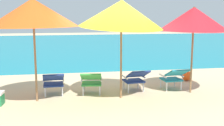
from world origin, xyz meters
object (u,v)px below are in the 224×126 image
lounge_chair_near_right (136,78)px  beach_umbrella_center (121,14)px  beach_umbrella_left (33,13)px  beach_umbrella_right (194,19)px  lounge_chair_far_right (174,76)px  lounge_chair_far_left (53,81)px  beach_ball (187,76)px  lounge_chair_near_left (91,80)px

lounge_chair_near_right → beach_umbrella_center: (-0.50, -0.45, 1.74)m
beach_umbrella_left → beach_umbrella_right: (4.09, 0.09, -0.16)m
lounge_chair_near_right → lounge_chair_far_right: same height
lounge_chair_far_left → lounge_chair_far_right: size_ratio=0.99×
beach_umbrella_center → beach_ball: beach_umbrella_center is taller
lounge_chair_near_right → lounge_chair_far_right: size_ratio=1.02×
lounge_chair_near_left → lounge_chair_far_right: size_ratio=1.04×
beach_umbrella_center → beach_ball: 3.51m
lounge_chair_near_right → lounge_chair_far_right: (1.10, -0.01, 0.00)m
lounge_chair_far_left → lounge_chair_near_left: 0.99m
lounge_chair_near_right → lounge_chair_far_right: bearing=-0.5°
beach_umbrella_right → beach_ball: 2.34m
lounge_chair_near_right → beach_umbrella_left: (-2.61, -0.38, 1.76)m
lounge_chair_near_left → beach_umbrella_right: bearing=-3.7°
lounge_chair_far_left → lounge_chair_near_left: size_ratio=0.96×
lounge_chair_near_left → lounge_chair_near_right: same height
lounge_chair_far_right → lounge_chair_near_left: bearing=-177.5°
lounge_chair_far_left → beach_ball: lounge_chair_far_left is taller
lounge_chair_far_left → lounge_chair_near_right: bearing=0.9°
beach_umbrella_left → beach_umbrella_center: bearing=-1.9°
lounge_chair_near_left → beach_umbrella_left: (-1.39, -0.27, 1.76)m
lounge_chair_near_right → beach_umbrella_right: size_ratio=0.40×
beach_umbrella_center → beach_umbrella_right: size_ratio=1.26×
lounge_chair_far_left → beach_umbrella_left: size_ratio=0.30×
lounge_chair_near_right → beach_ball: lounge_chair_near_right is taller
lounge_chair_near_right → beach_umbrella_left: beach_umbrella_left is taller
beach_umbrella_left → beach_ball: bearing=17.5°
lounge_chair_near_right → beach_ball: size_ratio=2.87×
beach_umbrella_center → beach_umbrella_right: 1.99m
lounge_chair_near_left → lounge_chair_far_right: 2.33m
lounge_chair_far_left → beach_umbrella_center: 2.47m
lounge_chair_near_left → beach_umbrella_right: size_ratio=0.40×
beach_umbrella_left → beach_ball: (4.58, 1.45, -2.00)m
lounge_chair_near_right → lounge_chair_far_left: bearing=-179.1°
beach_umbrella_left → beach_umbrella_center: (2.11, -0.07, -0.02)m
lounge_chair_near_left → beach_ball: size_ratio=2.92×
lounge_chair_near_left → lounge_chair_near_right: (1.23, 0.11, 0.00)m
lounge_chair_near_left → beach_umbrella_center: size_ratio=0.32×
lounge_chair_far_right → lounge_chair_far_left: bearing=-179.5°
beach_ball → beach_umbrella_left: bearing=-162.5°
lounge_chair_far_right → lounge_chair_near_right: bearing=179.5°
beach_umbrella_left → lounge_chair_far_right: bearing=5.7°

